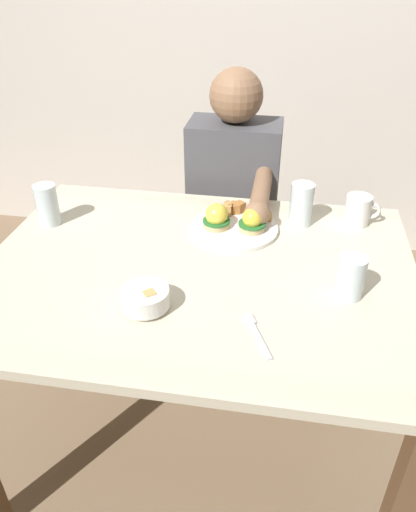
{
  "coord_description": "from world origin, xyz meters",
  "views": [
    {
      "loc": [
        0.22,
        -1.1,
        1.5
      ],
      "look_at": [
        0.03,
        0.0,
        0.78
      ],
      "focal_mm": 34.44,
      "sensor_mm": 36.0,
      "label": 1
    }
  ],
  "objects_px": {
    "water_glass_extra": "(48,206)",
    "coffee_mug": "(359,209)",
    "eggs_benedict_plate": "(234,223)",
    "dining_table": "(198,298)",
    "water_glass_far": "(301,207)",
    "fruit_bowl": "(145,299)",
    "fork": "(256,333)",
    "diner_person": "(233,201)",
    "water_glass_near": "(350,279)"
  },
  "relations": [
    {
      "from": "eggs_benedict_plate",
      "to": "water_glass_extra",
      "type": "relative_size",
      "value": 2.06
    },
    {
      "from": "dining_table",
      "to": "water_glass_near",
      "type": "relative_size",
      "value": 10.57
    },
    {
      "from": "water_glass_far",
      "to": "water_glass_extra",
      "type": "relative_size",
      "value": 1.04
    },
    {
      "from": "eggs_benedict_plate",
      "to": "coffee_mug",
      "type": "xyz_separation_m",
      "value": [
        0.38,
        0.11,
        0.03
      ]
    },
    {
      "from": "coffee_mug",
      "to": "fork",
      "type": "bearing_deg",
      "value": -115.12
    },
    {
      "from": "eggs_benedict_plate",
      "to": "diner_person",
      "type": "bearing_deg",
      "value": 97.27
    },
    {
      "from": "dining_table",
      "to": "diner_person",
      "type": "xyz_separation_m",
      "value": [
        0.03,
        0.6,
        0.02
      ]
    },
    {
      "from": "dining_table",
      "to": "fruit_bowl",
      "type": "relative_size",
      "value": 10.0
    },
    {
      "from": "eggs_benedict_plate",
      "to": "coffee_mug",
      "type": "height_order",
      "value": "coffee_mug"
    },
    {
      "from": "dining_table",
      "to": "eggs_benedict_plate",
      "type": "relative_size",
      "value": 4.44
    },
    {
      "from": "coffee_mug",
      "to": "dining_table",
      "type": "bearing_deg",
      "value": -144.02
    },
    {
      "from": "water_glass_near",
      "to": "eggs_benedict_plate",
      "type": "bearing_deg",
      "value": 139.02
    },
    {
      "from": "dining_table",
      "to": "water_glass_far",
      "type": "xyz_separation_m",
      "value": [
        0.28,
        0.3,
        0.17
      ]
    },
    {
      "from": "fork",
      "to": "water_glass_near",
      "type": "xyz_separation_m",
      "value": [
        0.22,
        0.18,
        0.05
      ]
    },
    {
      "from": "diner_person",
      "to": "water_glass_near",
      "type": "bearing_deg",
      "value": -60.55
    },
    {
      "from": "water_glass_far",
      "to": "dining_table",
      "type": "bearing_deg",
      "value": -132.68
    },
    {
      "from": "fork",
      "to": "diner_person",
      "type": "distance_m",
      "value": 0.86
    },
    {
      "from": "coffee_mug",
      "to": "eggs_benedict_plate",
      "type": "bearing_deg",
      "value": -164.04
    },
    {
      "from": "coffee_mug",
      "to": "fork",
      "type": "distance_m",
      "value": 0.64
    },
    {
      "from": "dining_table",
      "to": "fork",
      "type": "distance_m",
      "value": 0.33
    },
    {
      "from": "dining_table",
      "to": "water_glass_near",
      "type": "height_order",
      "value": "water_glass_near"
    },
    {
      "from": "eggs_benedict_plate",
      "to": "water_glass_far",
      "type": "relative_size",
      "value": 1.98
    },
    {
      "from": "water_glass_extra",
      "to": "coffee_mug",
      "type": "bearing_deg",
      "value": 9.55
    },
    {
      "from": "water_glass_near",
      "to": "fruit_bowl",
      "type": "bearing_deg",
      "value": -164.51
    },
    {
      "from": "water_glass_far",
      "to": "diner_person",
      "type": "height_order",
      "value": "diner_person"
    },
    {
      "from": "coffee_mug",
      "to": "diner_person",
      "type": "bearing_deg",
      "value": 147.62
    },
    {
      "from": "fruit_bowl",
      "to": "diner_person",
      "type": "distance_m",
      "value": 0.82
    },
    {
      "from": "eggs_benedict_plate",
      "to": "coffee_mug",
      "type": "bearing_deg",
      "value": 15.96
    },
    {
      "from": "water_glass_extra",
      "to": "fork",
      "type": "bearing_deg",
      "value": -30.76
    },
    {
      "from": "coffee_mug",
      "to": "water_glass_near",
      "type": "bearing_deg",
      "value": -97.79
    },
    {
      "from": "water_glass_near",
      "to": "water_glass_far",
      "type": "distance_m",
      "value": 0.38
    },
    {
      "from": "dining_table",
      "to": "water_glass_extra",
      "type": "height_order",
      "value": "water_glass_extra"
    },
    {
      "from": "coffee_mug",
      "to": "diner_person",
      "type": "height_order",
      "value": "diner_person"
    },
    {
      "from": "dining_table",
      "to": "fruit_bowl",
      "type": "xyz_separation_m",
      "value": [
        -0.09,
        -0.2,
        0.14
      ]
    },
    {
      "from": "dining_table",
      "to": "water_glass_far",
      "type": "distance_m",
      "value": 0.44
    },
    {
      "from": "dining_table",
      "to": "eggs_benedict_plate",
      "type": "xyz_separation_m",
      "value": [
        0.08,
        0.22,
        0.13
      ]
    },
    {
      "from": "water_glass_near",
      "to": "diner_person",
      "type": "distance_m",
      "value": 0.77
    },
    {
      "from": "water_glass_far",
      "to": "water_glass_extra",
      "type": "xyz_separation_m",
      "value": [
        -0.78,
        -0.13,
        0.0
      ]
    },
    {
      "from": "dining_table",
      "to": "water_glass_extra",
      "type": "xyz_separation_m",
      "value": [
        -0.51,
        0.17,
        0.17
      ]
    },
    {
      "from": "fruit_bowl",
      "to": "water_glass_near",
      "type": "relative_size",
      "value": 1.06
    },
    {
      "from": "fork",
      "to": "dining_table",
      "type": "bearing_deg",
      "value": 127.12
    },
    {
      "from": "fork",
      "to": "water_glass_far",
      "type": "relative_size",
      "value": 1.09
    },
    {
      "from": "eggs_benedict_plate",
      "to": "water_glass_extra",
      "type": "xyz_separation_m",
      "value": [
        -0.58,
        -0.05,
        0.03
      ]
    },
    {
      "from": "diner_person",
      "to": "dining_table",
      "type": "bearing_deg",
      "value": -92.57
    },
    {
      "from": "water_glass_near",
      "to": "dining_table",
      "type": "bearing_deg",
      "value": 171.32
    },
    {
      "from": "water_glass_extra",
      "to": "fruit_bowl",
      "type": "bearing_deg",
      "value": -41.25
    },
    {
      "from": "water_glass_far",
      "to": "water_glass_extra",
      "type": "distance_m",
      "value": 0.79
    },
    {
      "from": "fruit_bowl",
      "to": "water_glass_far",
      "type": "height_order",
      "value": "water_glass_far"
    },
    {
      "from": "fork",
      "to": "water_glass_near",
      "type": "distance_m",
      "value": 0.29
    },
    {
      "from": "coffee_mug",
      "to": "water_glass_far",
      "type": "relative_size",
      "value": 0.82
    }
  ]
}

